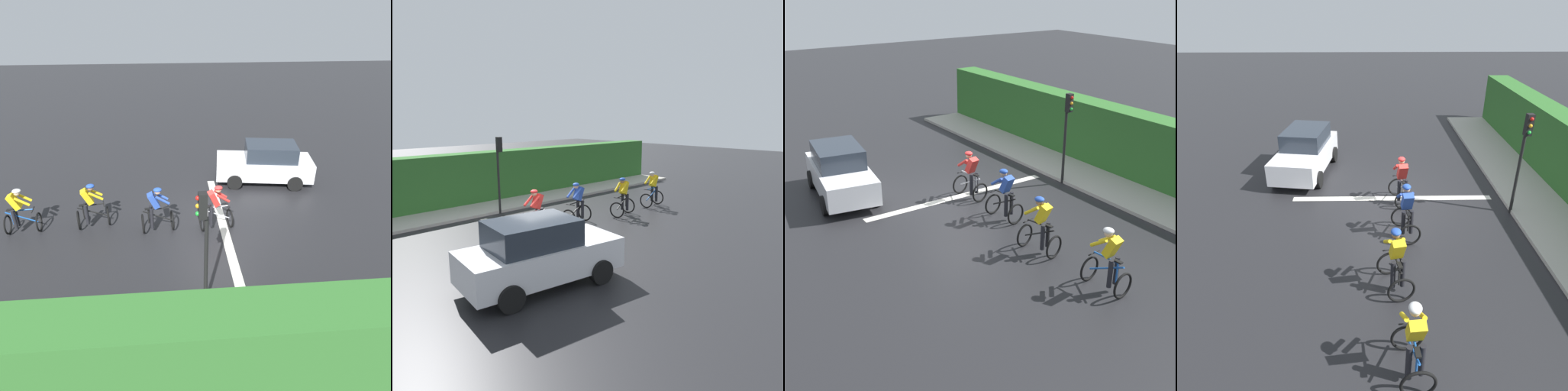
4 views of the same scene
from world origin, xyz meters
TOP-DOWN VIEW (x-y plane):
  - ground_plane at (0.00, 0.00)m, footprint 80.00×80.00m
  - sidewalk_kerb at (-5.23, 2.00)m, footprint 2.80×23.55m
  - road_marking_stop_line at (0.00, -0.15)m, footprint 7.00×0.30m
  - cyclist_lead at (0.07, 6.82)m, footprint 0.78×1.14m
  - cyclist_second at (0.22, 4.47)m, footprint 0.90×1.20m
  - cyclist_mid at (-0.24, 2.20)m, footprint 0.82×1.16m
  - cyclist_fourth at (-0.28, 0.17)m, footprint 0.84×1.17m
  - car_white at (3.32, -2.52)m, footprint 2.33×4.30m
  - traffic_light_near_crossing at (-3.84, 0.96)m, footprint 0.21×0.31m

SIDE VIEW (x-z plane):
  - ground_plane at x=0.00m, z-range 0.00..0.00m
  - road_marking_stop_line at x=0.00m, z-range 0.00..0.01m
  - sidewalk_kerb at x=-5.23m, z-range 0.00..0.12m
  - cyclist_lead at x=0.07m, z-range -0.03..1.63m
  - cyclist_second at x=0.22m, z-range -0.03..1.63m
  - cyclist_mid at x=-0.24m, z-range -0.03..1.63m
  - cyclist_fourth at x=-0.28m, z-range -0.03..1.63m
  - car_white at x=3.32m, z-range -0.01..1.75m
  - traffic_light_near_crossing at x=-3.84m, z-range 0.55..3.89m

